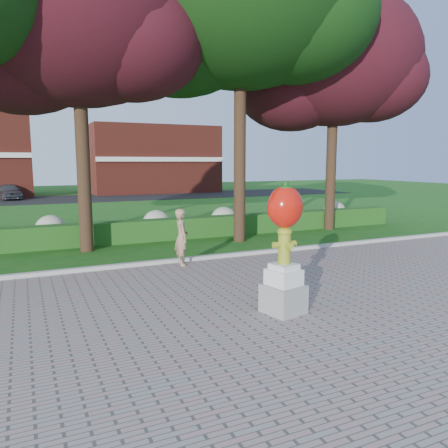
# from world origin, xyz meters

# --- Properties ---
(ground) EXTENTS (100.00, 100.00, 0.00)m
(ground) POSITION_xyz_m (0.00, 0.00, 0.00)
(ground) COLOR #175615
(ground) RESTS_ON ground
(walkway) EXTENTS (40.00, 14.00, 0.04)m
(walkway) POSITION_xyz_m (0.00, -4.00, 0.02)
(walkway) COLOR gray
(walkway) RESTS_ON ground
(curb) EXTENTS (40.00, 0.18, 0.15)m
(curb) POSITION_xyz_m (0.00, 3.00, 0.07)
(curb) COLOR #ADADA5
(curb) RESTS_ON ground
(lawn_hedge) EXTENTS (24.00, 0.70, 0.80)m
(lawn_hedge) POSITION_xyz_m (0.00, 7.00, 0.40)
(lawn_hedge) COLOR #234A15
(lawn_hedge) RESTS_ON ground
(hydrangea_row) EXTENTS (20.10, 1.10, 0.99)m
(hydrangea_row) POSITION_xyz_m (0.57, 8.00, 0.55)
(hydrangea_row) COLOR #A3A880
(hydrangea_row) RESTS_ON ground
(street) EXTENTS (50.00, 8.00, 0.02)m
(street) POSITION_xyz_m (0.00, 28.00, 0.01)
(street) COLOR black
(street) RESTS_ON ground
(building_right) EXTENTS (12.00, 8.00, 6.40)m
(building_right) POSITION_xyz_m (8.00, 34.00, 3.20)
(building_right) COLOR maroon
(building_right) RESTS_ON ground
(tree_mid_left) EXTENTS (8.25, 7.04, 10.69)m
(tree_mid_left) POSITION_xyz_m (-2.10, 6.08, 7.30)
(tree_mid_left) COLOR black
(tree_mid_left) RESTS_ON ground
(tree_mid_right) EXTENTS (9.75, 8.32, 12.64)m
(tree_mid_right) POSITION_xyz_m (3.38, 5.60, 8.63)
(tree_mid_right) COLOR black
(tree_mid_right) RESTS_ON ground
(tree_far_right) EXTENTS (7.88, 6.72, 10.21)m
(tree_far_right) POSITION_xyz_m (8.40, 6.58, 6.97)
(tree_far_right) COLOR black
(tree_far_right) RESTS_ON ground
(hydrant_sculpture) EXTENTS (0.83, 0.83, 2.56)m
(hydrant_sculpture) POSITION_xyz_m (0.67, -2.02, 1.40)
(hydrant_sculpture) COLOR gray
(hydrant_sculpture) RESTS_ON walkway
(woman) EXTENTS (0.44, 0.63, 1.63)m
(woman) POSITION_xyz_m (0.18, 2.60, 0.85)
(woman) COLOR #A27C5C
(woman) RESTS_ON walkway
(parked_car) EXTENTS (2.17, 3.95, 1.27)m
(parked_car) POSITION_xyz_m (-4.82, 29.48, 0.66)
(parked_car) COLOR #44474C
(parked_car) RESTS_ON street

